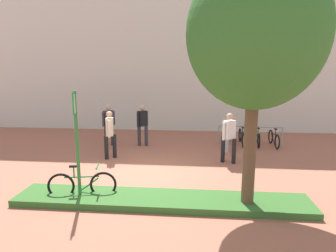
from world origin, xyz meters
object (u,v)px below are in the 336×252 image
person_suited_dark (142,123)px  person_casual_tan (110,132)px  tree_sidewalk (256,34)px  bollard_steel (227,141)px  person_shirt_blue (229,135)px  bike_rack_cluster (250,137)px  bike_at_sign (82,185)px  person_suited_navy (109,122)px  parking_sign_post (76,131)px

person_suited_dark → person_casual_tan: same height
tree_sidewalk → bollard_steel: size_ratio=6.10×
person_casual_tan → person_shirt_blue: bearing=-1.8°
bike_rack_cluster → person_suited_dark: size_ratio=1.54×
bike_at_sign → person_casual_tan: person_casual_tan is taller
person_shirt_blue → person_suited_navy: 5.17m
parking_sign_post → person_suited_dark: parking_sign_post is taller
bike_at_sign → bollard_steel: bollard_steel is taller
person_suited_navy → bike_at_sign: bearing=-80.6°
person_suited_dark → person_casual_tan: bearing=-113.2°
parking_sign_post → bike_rack_cluster: 7.94m
bike_at_sign → bike_rack_cluster: size_ratio=0.63×
parking_sign_post → bollard_steel: parking_sign_post is taller
person_casual_tan → bollard_steel: bearing=16.1°
person_casual_tan → person_suited_navy: bearing=107.8°
person_shirt_blue → parking_sign_post: bearing=-139.3°
person_shirt_blue → person_suited_navy: size_ratio=1.00×
bike_rack_cluster → person_casual_tan: size_ratio=1.54×
person_suited_dark → person_shirt_blue: bearing=-31.6°
tree_sidewalk → person_shirt_blue: (-0.08, 3.42, -2.89)m
tree_sidewalk → person_casual_tan: (-4.24, 3.55, -2.89)m
bike_at_sign → person_casual_tan: size_ratio=0.96×
bollard_steel → person_suited_dark: 3.53m
person_shirt_blue → person_casual_tan: 4.16m
parking_sign_post → bike_rack_cluster: parking_sign_post is taller
parking_sign_post → person_casual_tan: size_ratio=1.55×
parking_sign_post → bike_rack_cluster: bearing=49.6°
tree_sidewalk → parking_sign_post: tree_sidewalk is taller
parking_sign_post → bike_at_sign: (0.02, 0.12, -1.38)m
bike_at_sign → person_shirt_blue: 5.10m
tree_sidewalk → person_shirt_blue: 4.47m
bike_at_sign → bollard_steel: 6.07m
person_casual_tan → person_suited_navy: size_ratio=1.00×
person_shirt_blue → person_casual_tan: (-4.16, 0.13, 0.00)m
person_casual_tan → parking_sign_post: bearing=-86.0°
person_shirt_blue → bike_at_sign: bearing=-140.2°
bollard_steel → person_suited_navy: size_ratio=0.52×
bike_at_sign → person_casual_tan: (-0.27, 3.37, 0.63)m
person_shirt_blue → person_casual_tan: size_ratio=1.00×
tree_sidewalk → person_casual_tan: 6.24m
parking_sign_post → person_casual_tan: bearing=94.0°
bike_rack_cluster → parking_sign_post: bearing=-130.4°
bollard_steel → person_suited_navy: (-4.84, 0.66, 0.53)m
person_suited_dark → person_suited_navy: same height
bike_rack_cluster → person_suited_navy: person_suited_navy is taller
bollard_steel → parking_sign_post: bearing=-130.3°
person_casual_tan → person_suited_navy: same height
tree_sidewalk → person_casual_tan: tree_sidewalk is taller
tree_sidewalk → bike_at_sign: size_ratio=3.31×
tree_sidewalk → bike_at_sign: tree_sidewalk is taller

